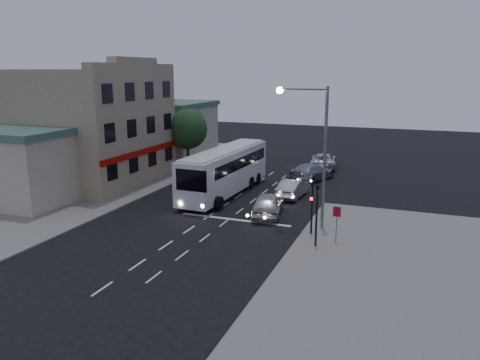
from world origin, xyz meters
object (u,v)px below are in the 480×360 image
at_px(streetlight, 315,141).
at_px(traffic_signal_main, 312,198).
at_px(car_sedan_a, 293,188).
at_px(street_tree, 187,127).
at_px(tour_bus, 225,170).
at_px(regulatory_sign, 337,219).
at_px(car_sedan_b, 312,172).
at_px(car_sedan_c, 323,160).
at_px(traffic_signal_side, 317,208).
at_px(car_suv, 268,204).

bearing_deg(streetlight, traffic_signal_main, -79.80).
bearing_deg(car_sedan_a, street_tree, -20.76).
bearing_deg(tour_bus, regulatory_sign, -36.20).
bearing_deg(car_sedan_a, traffic_signal_main, 115.77).
distance_m(regulatory_sign, street_tree, 23.40).
relative_size(traffic_signal_main, street_tree, 0.66).
relative_size(car_sedan_b, car_sedan_c, 1.00).
bearing_deg(traffic_signal_side, car_suv, 131.97).
height_order(car_sedan_c, regulatory_sign, regulatory_sign).
bearing_deg(car_sedan_b, car_suv, 106.43).
height_order(traffic_signal_main, street_tree, street_tree).
relative_size(regulatory_sign, street_tree, 0.35).
xyz_separation_m(car_sedan_b, car_sedan_c, (-0.13, 6.27, -0.03)).
height_order(car_sedan_a, car_sedan_c, car_sedan_c).
relative_size(car_suv, traffic_signal_side, 1.19).
relative_size(car_sedan_b, street_tree, 0.89).
relative_size(tour_bus, car_sedan_b, 2.27).
height_order(car_sedan_a, streetlight, streetlight).
xyz_separation_m(car_sedan_c, traffic_signal_main, (3.34, -21.08, 1.65)).
bearing_deg(car_sedan_b, traffic_signal_side, 122.39).
bearing_deg(car_sedan_c, street_tree, 19.81).
bearing_deg(car_sedan_c, streetlight, 89.99).
bearing_deg(car_sedan_b, tour_bus, 72.49).
height_order(car_sedan_c, traffic_signal_main, traffic_signal_main).
bearing_deg(traffic_signal_side, car_sedan_c, 99.93).
relative_size(car_sedan_a, traffic_signal_main, 1.10).
distance_m(traffic_signal_main, street_tree, 21.38).
xyz_separation_m(car_sedan_b, street_tree, (-12.59, -0.57, 3.70)).
height_order(tour_bus, streetlight, streetlight).
relative_size(car_sedan_a, streetlight, 0.50).
relative_size(traffic_signal_side, street_tree, 0.66).
distance_m(car_suv, car_sedan_c, 18.06).
bearing_deg(car_sedan_a, tour_bus, 16.29).
distance_m(car_sedan_b, traffic_signal_main, 15.24).
relative_size(car_sedan_b, traffic_signal_main, 1.34).
height_order(tour_bus, street_tree, street_tree).
height_order(car_sedan_b, streetlight, streetlight).
xyz_separation_m(car_suv, car_sedan_a, (0.44, 5.45, -0.09)).
bearing_deg(car_suv, car_sedan_a, -105.32).
relative_size(car_suv, car_sedan_c, 0.89).
distance_m(tour_bus, regulatory_sign, 13.42).
distance_m(tour_bus, streetlight, 11.02).
bearing_deg(traffic_signal_side, regulatory_sign, 43.92).
bearing_deg(car_suv, streetlight, 144.97).
distance_m(streetlight, street_tree, 20.19).
bearing_deg(streetlight, car_suv, 155.68).
bearing_deg(regulatory_sign, car_suv, 143.71).
bearing_deg(traffic_signal_side, street_tree, 135.50).
bearing_deg(tour_bus, traffic_signal_side, -42.13).
height_order(car_sedan_a, traffic_signal_main, traffic_signal_main).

